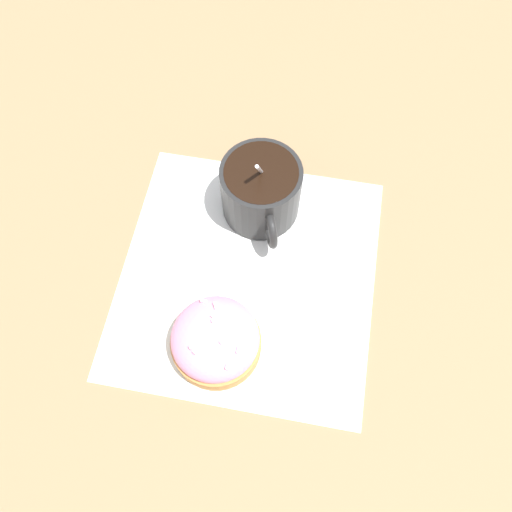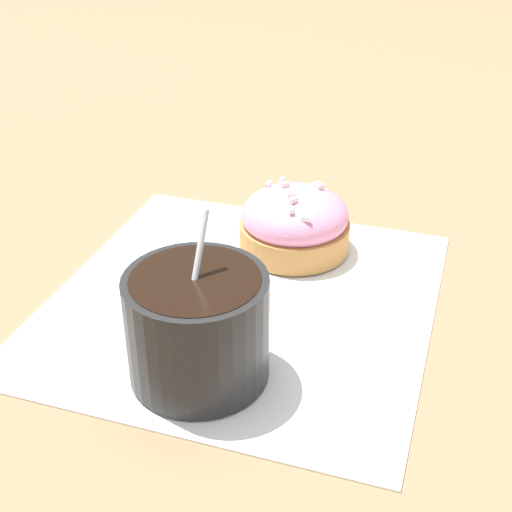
% 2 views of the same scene
% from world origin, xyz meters
% --- Properties ---
extents(ground_plane, '(3.00, 3.00, 0.00)m').
position_xyz_m(ground_plane, '(0.00, 0.00, 0.00)').
color(ground_plane, '#93704C').
extents(paper_napkin, '(0.33, 0.32, 0.00)m').
position_xyz_m(paper_napkin, '(0.00, 0.00, 0.00)').
color(paper_napkin, white).
rests_on(paper_napkin, ground_plane).
extents(coffee_cup, '(0.11, 0.09, 0.11)m').
position_xyz_m(coffee_cup, '(-0.09, -0.01, 0.04)').
color(coffee_cup, black).
rests_on(coffee_cup, paper_napkin).
extents(frosted_pastry, '(0.09, 0.09, 0.06)m').
position_xyz_m(frosted_pastry, '(0.09, -0.01, 0.03)').
color(frosted_pastry, '#C18442').
rests_on(frosted_pastry, paper_napkin).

